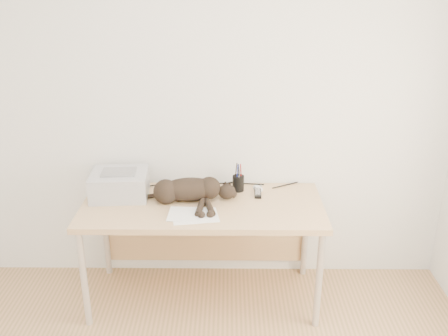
{
  "coord_description": "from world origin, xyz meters",
  "views": [
    {
      "loc": [
        0.17,
        -1.59,
        2.2
      ],
      "look_at": [
        0.14,
        1.34,
        1.02
      ],
      "focal_mm": 40.0,
      "sensor_mm": 36.0,
      "label": 1
    }
  ],
  "objects_px": {
    "pen_cup": "(238,183)",
    "mouse": "(258,187)",
    "printer": "(120,184)",
    "cat": "(186,191)",
    "mug": "(180,186)",
    "desk": "(203,216)"
  },
  "relations": [
    {
      "from": "desk",
      "to": "printer",
      "type": "bearing_deg",
      "value": 176.03
    },
    {
      "from": "mug",
      "to": "pen_cup",
      "type": "height_order",
      "value": "pen_cup"
    },
    {
      "from": "desk",
      "to": "mouse",
      "type": "xyz_separation_m",
      "value": [
        0.38,
        0.16,
        0.15
      ]
    },
    {
      "from": "desk",
      "to": "cat",
      "type": "distance_m",
      "value": 0.24
    },
    {
      "from": "cat",
      "to": "desk",
      "type": "bearing_deg",
      "value": 15.25
    },
    {
      "from": "printer",
      "to": "pen_cup",
      "type": "height_order",
      "value": "pen_cup"
    },
    {
      "from": "printer",
      "to": "pen_cup",
      "type": "bearing_deg",
      "value": 6.47
    },
    {
      "from": "desk",
      "to": "pen_cup",
      "type": "bearing_deg",
      "value": 28.63
    },
    {
      "from": "cat",
      "to": "mouse",
      "type": "bearing_deg",
      "value": 16.32
    },
    {
      "from": "printer",
      "to": "cat",
      "type": "xyz_separation_m",
      "value": [
        0.46,
        -0.08,
        -0.01
      ]
    },
    {
      "from": "pen_cup",
      "to": "mug",
      "type": "bearing_deg",
      "value": -175.98
    },
    {
      "from": "cat",
      "to": "pen_cup",
      "type": "xyz_separation_m",
      "value": [
        0.35,
        0.17,
        -0.02
      ]
    },
    {
      "from": "pen_cup",
      "to": "mouse",
      "type": "bearing_deg",
      "value": 9.97
    },
    {
      "from": "printer",
      "to": "cat",
      "type": "relative_size",
      "value": 0.53
    },
    {
      "from": "printer",
      "to": "cat",
      "type": "height_order",
      "value": "printer"
    },
    {
      "from": "printer",
      "to": "mouse",
      "type": "relative_size",
      "value": 3.72
    },
    {
      "from": "printer",
      "to": "mouse",
      "type": "distance_m",
      "value": 0.96
    },
    {
      "from": "desk",
      "to": "mug",
      "type": "height_order",
      "value": "mug"
    },
    {
      "from": "printer",
      "to": "desk",
      "type": "bearing_deg",
      "value": -3.97
    },
    {
      "from": "mug",
      "to": "desk",
      "type": "bearing_deg",
      "value": -32.2
    },
    {
      "from": "printer",
      "to": "mug",
      "type": "relative_size",
      "value": 4.36
    },
    {
      "from": "pen_cup",
      "to": "desk",
      "type": "bearing_deg",
      "value": -151.37
    }
  ]
}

